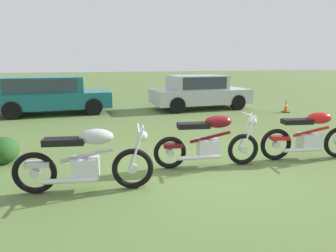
% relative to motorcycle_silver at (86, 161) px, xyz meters
% --- Properties ---
extents(ground_plane, '(120.00, 120.00, 0.00)m').
position_rel_motorcycle_silver_xyz_m(ground_plane, '(2.21, 0.40, -0.49)').
color(ground_plane, '#567038').
extents(motorcycle_silver, '(2.12, 0.70, 1.02)m').
position_rel_motorcycle_silver_xyz_m(motorcycle_silver, '(0.00, 0.00, 0.00)').
color(motorcycle_silver, black).
rests_on(motorcycle_silver, ground).
extents(motorcycle_maroon, '(2.06, 0.66, 1.02)m').
position_rel_motorcycle_silver_xyz_m(motorcycle_maroon, '(2.29, 0.46, 0.00)').
color(motorcycle_maroon, black).
rests_on(motorcycle_maroon, ground).
extents(motorcycle_red, '(2.03, 0.69, 1.02)m').
position_rel_motorcycle_silver_xyz_m(motorcycle_red, '(4.48, 0.27, -0.00)').
color(motorcycle_red, black).
rests_on(motorcycle_red, ground).
extents(car_teal, '(4.23, 1.98, 1.43)m').
position_rel_motorcycle_silver_xyz_m(car_teal, '(-1.03, 7.83, 0.34)').
color(car_teal, '#19606B').
rests_on(car_teal, ground).
extents(car_silver, '(4.14, 2.00, 1.43)m').
position_rel_motorcycle_silver_xyz_m(car_silver, '(5.01, 7.32, 0.31)').
color(car_silver, '#B2B5BA').
rests_on(car_silver, ground).
extents(traffic_cone, '(0.25, 0.25, 0.52)m').
position_rel_motorcycle_silver_xyz_m(traffic_cone, '(7.98, 5.35, -0.26)').
color(traffic_cone, '#EA590F').
rests_on(traffic_cone, ground).
extents(shrub_low, '(0.56, 0.62, 0.53)m').
position_rel_motorcycle_silver_xyz_m(shrub_low, '(-1.50, 1.85, -0.23)').
color(shrub_low, '#234D1E').
rests_on(shrub_low, ground).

